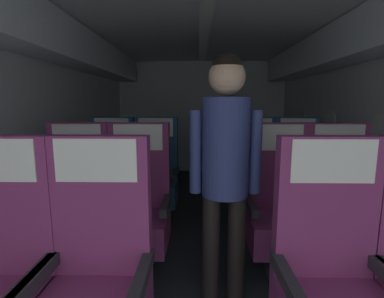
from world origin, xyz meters
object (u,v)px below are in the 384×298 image
(seat_b_right_window, at_px, (278,211))
(flight_attendant, at_px, (225,159))
(seat_c_right_window, at_px, (254,179))
(seat_b_left_window, at_px, (77,210))
(seat_a_right_window, at_px, (333,287))
(seat_b_left_aisle, at_px, (138,210))
(seat_c_left_aisle, at_px, (156,179))
(seat_b_right_aisle, at_px, (339,211))
(seat_a_left_aisle, at_px, (95,284))
(seat_c_right_aisle, at_px, (297,179))
(seat_c_left_window, at_px, (112,178))

(seat_b_right_window, relative_size, flight_attendant, 0.73)
(seat_c_right_window, height_order, flight_attendant, flight_attendant)
(seat_b_left_window, distance_m, seat_c_right_window, 1.82)
(seat_b_left_window, height_order, seat_b_right_window, same)
(seat_b_left_window, distance_m, seat_b_right_window, 1.56)
(seat_a_right_window, height_order, seat_c_right_window, same)
(seat_b_left_aisle, relative_size, seat_c_left_aisle, 1.00)
(flight_attendant, bearing_deg, seat_b_right_aisle, -146.79)
(seat_b_left_aisle, distance_m, flight_attendant, 0.89)
(seat_b_right_aisle, height_order, flight_attendant, flight_attendant)
(seat_a_left_aisle, bearing_deg, flight_attendant, 38.41)
(seat_b_left_aisle, height_order, seat_c_left_aisle, same)
(seat_c_right_aisle, distance_m, flight_attendant, 1.69)
(seat_c_left_window, height_order, seat_c_left_aisle, same)
(seat_a_right_window, height_order, seat_b_right_window, same)
(seat_c_right_aisle, height_order, seat_c_right_window, same)
(seat_b_left_window, relative_size, seat_c_left_window, 1.00)
(seat_c_right_aisle, xyz_separation_m, flight_attendant, (-0.92, -1.32, 0.49))
(seat_a_right_window, bearing_deg, seat_c_left_aisle, 120.42)
(seat_a_left_aisle, distance_m, flight_attendant, 0.94)
(seat_a_right_window, xyz_separation_m, seat_b_right_window, (0.01, 0.90, 0.00))
(seat_b_right_aisle, distance_m, seat_c_left_window, 2.22)
(seat_a_right_window, distance_m, seat_b_left_aisle, 1.39)
(seat_b_right_window, height_order, flight_attendant, flight_attendant)
(seat_b_right_window, relative_size, seat_c_left_window, 1.00)
(seat_b_left_window, bearing_deg, seat_c_left_aisle, 62.44)
(seat_c_right_window, bearing_deg, seat_a_left_aisle, -120.49)
(seat_a_left_aisle, xyz_separation_m, seat_b_left_window, (-0.48, 0.90, 0.00))
(seat_b_left_window, xyz_separation_m, flight_attendant, (1.11, -0.40, 0.49))
(seat_c_right_aisle, bearing_deg, seat_c_left_window, -179.89)
(seat_b_right_window, height_order, seat_c_right_window, same)
(seat_b_left_aisle, bearing_deg, seat_c_right_window, 41.27)
(seat_b_right_aisle, height_order, seat_c_right_window, same)
(seat_b_left_aisle, bearing_deg, seat_b_right_window, 0.24)
(seat_c_right_aisle, xyz_separation_m, seat_c_right_window, (-0.47, 0.02, 0.00))
(seat_c_right_window, bearing_deg, seat_c_left_window, -179.14)
(seat_b_right_aisle, bearing_deg, seat_a_left_aisle, -149.61)
(seat_c_left_aisle, bearing_deg, seat_a_left_aisle, -90.15)
(seat_b_left_window, distance_m, flight_attendant, 1.27)
(seat_c_right_window, xyz_separation_m, flight_attendant, (-0.45, -1.34, 0.49))
(seat_b_left_window, xyz_separation_m, seat_b_right_aisle, (2.02, 0.00, 0.00))
(seat_c_left_window, distance_m, seat_c_right_aisle, 2.03)
(seat_c_right_aisle, bearing_deg, seat_a_right_window, -104.68)
(seat_c_left_aisle, xyz_separation_m, seat_c_right_aisle, (1.55, 0.00, 0.00))
(seat_b_right_aisle, bearing_deg, seat_c_left_window, 155.76)
(seat_b_left_aisle, relative_size, seat_b_right_aisle, 1.00)
(seat_b_left_aisle, relative_size, seat_c_left_window, 1.00)
(seat_a_left_aisle, relative_size, seat_c_left_aisle, 1.00)
(seat_c_right_window, bearing_deg, seat_b_left_window, -148.93)
(flight_attendant, bearing_deg, seat_b_left_aisle, -23.00)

